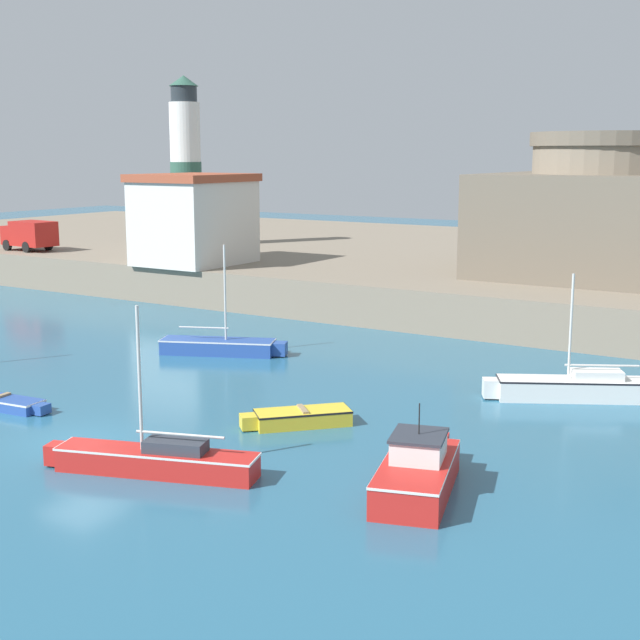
{
  "coord_description": "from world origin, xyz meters",
  "views": [
    {
      "loc": [
        21.92,
        -19.96,
        9.47
      ],
      "look_at": [
        0.79,
        13.88,
        2.0
      ],
      "focal_mm": 50.0,
      "sensor_mm": 36.0,
      "label": 1
    }
  ],
  "objects": [
    {
      "name": "motorboat_red_3",
      "position": [
        11.55,
        1.91,
        0.63
      ],
      "size": [
        3.13,
        5.63,
        2.59
      ],
      "color": "red",
      "rests_on": "ground"
    },
    {
      "name": "sailboat_blue_0",
      "position": [
        -4.2,
        12.89,
        0.41
      ],
      "size": [
        6.01,
        3.49,
        5.26
      ],
      "color": "#284C9E",
      "rests_on": "ground"
    },
    {
      "name": "sailboat_red_4",
      "position": [
        4.25,
        -1.0,
        0.46
      ],
      "size": [
        6.65,
        3.07,
        5.12
      ],
      "color": "red",
      "rests_on": "ground"
    },
    {
      "name": "quay_seawall",
      "position": [
        0.0,
        42.21,
        1.17
      ],
      "size": [
        120.0,
        40.0,
        2.33
      ],
      "primitive_type": "cube",
      "color": "gray",
      "rests_on": "ground"
    },
    {
      "name": "truck_on_quay",
      "position": [
        -31.61,
        24.84,
        3.55
      ],
      "size": [
        4.43,
        2.41,
        2.2
      ],
      "color": "#AD1E19",
      "rests_on": "quay_seawall"
    },
    {
      "name": "fortress",
      "position": [
        8.0,
        33.65,
        5.77
      ],
      "size": [
        12.65,
        12.65,
        8.36
      ],
      "color": "#685E4F",
      "rests_on": "quay_seawall"
    },
    {
      "name": "ground_plane",
      "position": [
        0.0,
        0.0,
        0.0
      ],
      "size": [
        200.0,
        200.0,
        0.0
      ],
      "primitive_type": "plane",
      "color": "#28607F"
    },
    {
      "name": "sailboat_white_5",
      "position": [
        12.65,
        13.91,
        0.5
      ],
      "size": [
        6.6,
        4.2,
        4.97
      ],
      "color": "white",
      "rests_on": "ground"
    },
    {
      "name": "lighthouse",
      "position": [
        -24.0,
        33.93,
        8.65
      ],
      "size": [
        2.42,
        2.42,
        13.01
      ],
      "color": "silver",
      "rests_on": "quay_seawall"
    },
    {
      "name": "dinghy_blue_2",
      "position": [
        -5.43,
        1.22,
        0.24
      ],
      "size": [
        4.07,
        1.42,
        0.5
      ],
      "color": "#284C9E",
      "rests_on": "ground"
    },
    {
      "name": "harbor_shed_far_end",
      "position": [
        -16.0,
        25.23,
        5.28
      ],
      "size": [
        5.95,
        7.1,
        5.85
      ],
      "color": "silver",
      "rests_on": "quay_seawall"
    },
    {
      "name": "dinghy_yellow_1",
      "position": [
        5.27,
        5.33,
        0.31
      ],
      "size": [
        3.39,
        3.49,
        0.64
      ],
      "color": "yellow",
      "rests_on": "ground"
    }
  ]
}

